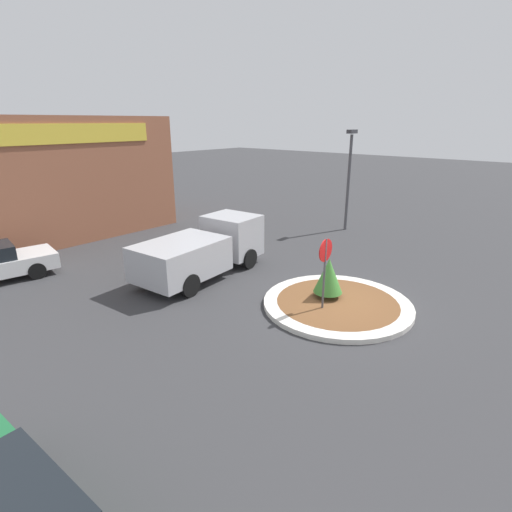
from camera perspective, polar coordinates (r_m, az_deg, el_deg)
ground_plane at (r=13.84m, az=11.48°, el=-7.04°), size 120.00×120.00×0.00m
traffic_island at (r=13.80m, az=11.51°, el=-6.73°), size 4.96×4.96×0.17m
stop_sign at (r=12.66m, az=9.82°, el=-0.81°), size 0.73×0.07×2.51m
island_shrub at (r=13.77m, az=10.33°, el=-2.76°), size 0.98×0.98×1.39m
utility_truck at (r=16.02m, az=-7.55°, el=1.00°), size 5.84×2.70×2.11m
storefront_building at (r=24.29m, az=-26.84°, el=10.07°), size 11.14×6.07×6.18m
light_pole at (r=23.01m, az=13.17°, el=11.66°), size 0.70×0.30×5.49m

